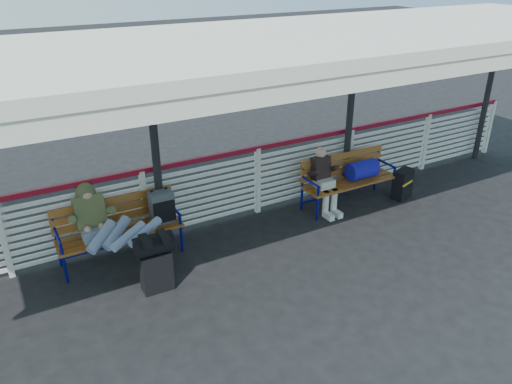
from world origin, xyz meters
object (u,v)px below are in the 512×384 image
bench_right (354,172)px  suitcase_side (403,184)px  luggage_stack (155,260)px  traveler_man (114,228)px  companion_person (324,180)px  bench_left (134,218)px

bench_right → suitcase_side: bench_right is taller
luggage_stack → traveler_man: bearing=119.3°
luggage_stack → companion_person: companion_person is taller
luggage_stack → companion_person: bearing=14.5°
luggage_stack → bench_left: 1.03m
bench_left → companion_person: size_ratio=1.57×
luggage_stack → bench_left: size_ratio=0.47×
luggage_stack → suitcase_side: luggage_stack is taller
traveler_man → suitcase_side: (5.27, -0.18, -0.44)m
luggage_stack → bench_right: bearing=12.5°
companion_person → bench_right: bearing=0.8°
bench_left → companion_person: bearing=-4.2°
luggage_stack → traveler_man: (-0.35, 0.66, 0.25)m
bench_left → suitcase_side: (4.89, -0.54, -0.33)m
bench_right → luggage_stack: bearing=-168.9°
bench_right → companion_person: 0.67m
traveler_man → luggage_stack: bearing=-62.1°
traveler_man → suitcase_side: 5.30m
bench_right → traveler_man: size_ratio=1.14×
bench_right → traveler_man: traveler_man is taller
companion_person → suitcase_side: companion_person is taller
bench_left → suitcase_side: bearing=-6.3°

